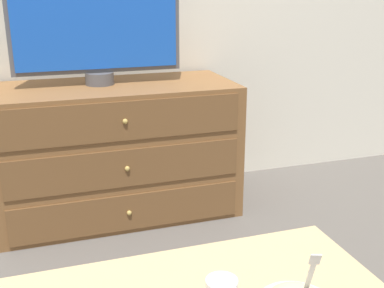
% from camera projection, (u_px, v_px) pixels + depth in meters
% --- Properties ---
extents(ground_plane, '(12.00, 12.00, 0.00)m').
position_uv_depth(ground_plane, '(113.00, 188.00, 2.82)').
color(ground_plane, '#56514C').
extents(dresser, '(1.18, 0.55, 0.67)m').
position_uv_depth(dresser, '(117.00, 150.00, 2.45)').
color(dresser, brown).
rests_on(dresser, ground_plane).
extents(tv, '(0.81, 0.14, 0.59)m').
position_uv_depth(tv, '(96.00, 19.00, 2.26)').
color(tv, '#515156').
rests_on(tv, dresser).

